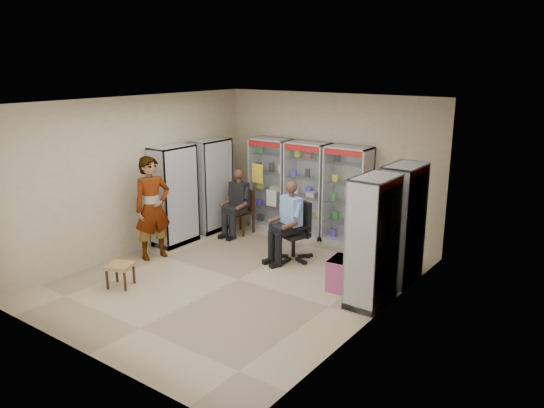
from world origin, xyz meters
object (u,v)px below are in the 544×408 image
Objects in this scene: wooden_chair at (242,212)px; woven_stool_b at (121,275)px; cabinet_back_right at (347,196)px; woven_stool_a at (365,275)px; seated_shopkeeper at (292,224)px; cabinet_back_left at (271,183)px; cabinet_left_near at (174,196)px; standing_man at (152,208)px; cabinet_right_far at (402,224)px; cabinet_back_mid at (307,189)px; cabinet_left_far at (211,186)px; pink_trunk at (347,274)px; office_chair at (294,231)px; cabinet_right_near at (373,241)px.

woven_stool_b is at bearing -87.08° from wooden_chair.
cabinet_back_right reaches higher than woven_stool_a.
cabinet_back_right is at bearing 95.04° from seated_shopkeeper.
cabinet_back_left and cabinet_left_near have the same top height.
seated_shopkeeper is at bearing -43.11° from cabinet_back_left.
woven_stool_a is at bearing -56.94° from standing_man.
cabinet_right_far reaches higher than standing_man.
wooden_chair is 2.39× the size of woven_stool_b.
cabinet_back_mid is 0.95m from cabinet_back_right.
cabinet_left_far is 4.14m from pink_trunk.
standing_man is at bearing 114.46° from woven_stool_b.
office_chair is at bearing 157.08° from pink_trunk.
cabinet_left_far is 5.08× the size of woven_stool_b.
cabinet_back_left is 4.58× the size of woven_stool_a.
cabinet_back_mid is 2.13× the size of wooden_chair.
pink_trunk is 3.72m from woven_stool_b.
cabinet_back_mid is at bearing 132.01° from office_chair.
office_chair is 1.73m from woven_stool_a.
cabinet_back_right is 1.00× the size of cabinet_right_far.
pink_trunk reaches higher than woven_stool_b.
cabinet_right_far is at bearing 87.43° from cabinet_left_far.
cabinet_right_near is 2.20m from office_chair.
wooden_chair is (-3.78, 1.50, -0.53)m from cabinet_right_near.
standing_man is (-0.65, -2.85, -0.03)m from cabinet_back_left.
cabinet_back_left is at bearing 4.24° from standing_man.
cabinet_back_left is 3.73m from woven_stool_a.
pink_trunk is 3.81m from standing_man.
wooden_chair is 0.84× the size of office_chair.
standing_man is (-2.19, -1.45, 0.41)m from office_chair.
cabinet_right_far is 4.52m from standing_man.
cabinet_back_mid is 1.58m from office_chair.
cabinet_right_far is at bearing 58.73° from pink_trunk.
pink_trunk is (3.93, -1.08, -0.74)m from cabinet_left_far.
cabinet_back_left is at bearing 156.92° from office_chair.
cabinet_left_far is at bearing 87.43° from cabinet_right_far.
woven_stool_b is at bearing -91.09° from cabinet_back_left.
cabinet_back_left is 2.13× the size of wooden_chair.
seated_shopkeeper reaches higher than office_chair.
seated_shopkeeper is (2.47, -0.51, -0.29)m from cabinet_left_far.
office_chair is 0.79× the size of seated_shopkeeper.
cabinet_back_right is (0.95, 0.00, 0.00)m from cabinet_back_mid.
woven_stool_a is 1.11× the size of woven_stool_b.
cabinet_back_left reaches higher than office_chair.
cabinet_back_right reaches higher than pink_trunk.
cabinet_right_near is at bearing -2.57° from seated_shopkeeper.
cabinet_back_right is 2.76m from cabinet_right_near.
woven_stool_a is at bearing 78.84° from cabinet_left_far.
cabinet_back_right is 2.33m from wooden_chair.
office_chair is (0.59, -1.39, -0.44)m from cabinet_back_mid.
pink_trunk is at bearing -127.70° from woven_stool_a.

